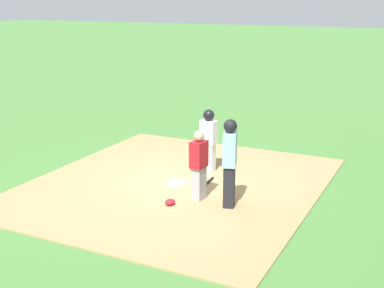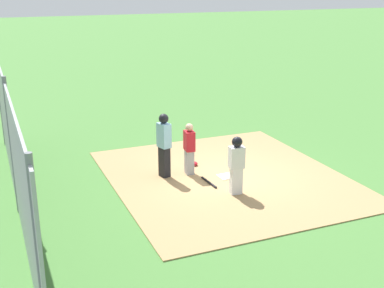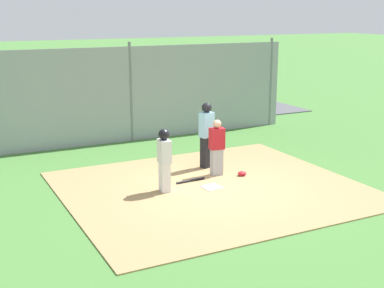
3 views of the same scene
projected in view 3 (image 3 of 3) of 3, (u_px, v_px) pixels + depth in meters
name	position (u px, v px, depth m)	size (l,w,h in m)	color
ground_plane	(212.00, 189.00, 13.21)	(140.00, 140.00, 0.00)	#477A38
dirt_infield	(212.00, 188.00, 13.20)	(7.20, 6.40, 0.03)	#A88456
home_plate	(212.00, 187.00, 13.20)	(0.44, 0.44, 0.02)	white
catcher	(217.00, 147.00, 14.05)	(0.40, 0.30, 1.52)	#9E9EA3
umpire	(207.00, 133.00, 14.67)	(0.44, 0.36, 1.86)	black
runner	(164.00, 156.00, 12.73)	(0.30, 0.40, 1.57)	silver
baseball_bat	(191.00, 181.00, 13.65)	(0.06, 0.06, 0.83)	black
catcher_mask	(242.00, 174.00, 14.14)	(0.24, 0.20, 0.12)	#B21923
backstop_fence	(131.00, 94.00, 17.72)	(12.00, 0.10, 3.35)	#93999E
parking_lot	(98.00, 119.00, 21.59)	(18.00, 5.20, 0.04)	#515156
parked_car_green	(212.00, 93.00, 24.46)	(4.29, 2.08, 1.28)	#235B38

